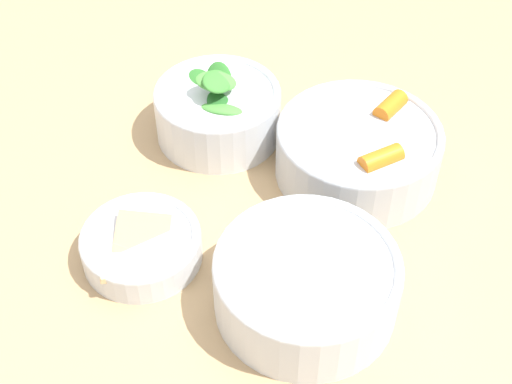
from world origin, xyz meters
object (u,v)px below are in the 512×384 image
bowl_carrots (358,149)px  bowl_cookies (141,245)px  bowl_greens (218,110)px  bowl_beans_hotdog (306,285)px

bowl_carrots → bowl_cookies: (0.20, -0.19, -0.02)m
bowl_greens → bowl_beans_hotdog: (0.22, 0.18, -0.01)m
bowl_beans_hotdog → bowl_greens: bearing=-141.9°
bowl_greens → bowl_cookies: bowl_greens is taller
bowl_beans_hotdog → bowl_carrots: bearing=178.3°
bowl_cookies → bowl_carrots: bearing=136.8°
bowl_greens → bowl_beans_hotdog: bearing=38.1°
bowl_beans_hotdog → bowl_cookies: size_ratio=1.40×
bowl_greens → bowl_carrots: bearing=84.8°
bowl_cookies → bowl_greens: bearing=178.0°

